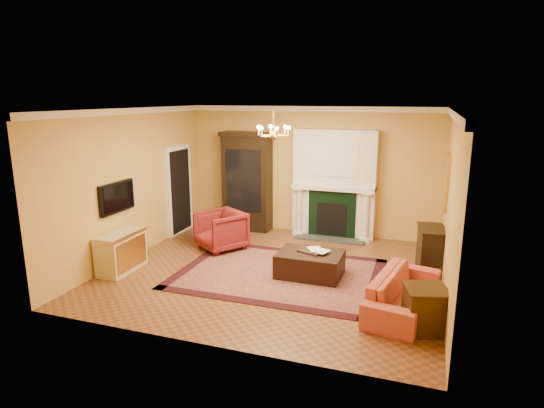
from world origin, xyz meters
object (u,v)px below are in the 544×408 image
at_px(china_cabinet, 247,184).
at_px(end_table, 425,310).
at_px(pedestal_table, 200,225).
at_px(leather_ottoman, 310,264).
at_px(console_table, 431,251).
at_px(wingback_armchair, 221,229).
at_px(commode, 121,252).
at_px(coral_sofa, 404,286).

distance_m(china_cabinet, end_table, 5.82).
height_order(pedestal_table, leather_ottoman, pedestal_table).
bearing_deg(leather_ottoman, console_table, 23.64).
distance_m(end_table, console_table, 2.32).
distance_m(pedestal_table, leather_ottoman, 3.11).
bearing_deg(console_table, wingback_armchair, 172.96).
xyz_separation_m(commode, leather_ottoman, (3.43, 0.90, -0.14)).
xyz_separation_m(china_cabinet, end_table, (4.24, -3.89, -0.84)).
relative_size(coral_sofa, console_table, 2.34).
bearing_deg(wingback_armchair, leather_ottoman, 12.83).
bearing_deg(pedestal_table, coral_sofa, -23.80).
height_order(pedestal_table, console_table, console_table).
distance_m(wingback_armchair, console_table, 4.27).
xyz_separation_m(console_table, leather_ottoman, (-2.08, -0.90, -0.19)).
relative_size(china_cabinet, console_table, 2.74).
relative_size(commode, end_table, 1.62).
bearing_deg(console_table, leather_ottoman, -164.36).
distance_m(commode, end_table, 5.48).
height_order(pedestal_table, commode, commode).
bearing_deg(commode, end_table, -6.49).
xyz_separation_m(end_table, console_table, (0.06, 2.32, 0.11)).
height_order(wingback_armchair, coral_sofa, wingback_armchair).
xyz_separation_m(china_cabinet, coral_sofa, (3.93, -3.32, -0.76)).
height_order(end_table, leather_ottoman, end_table).
distance_m(commode, console_table, 5.80).
height_order(china_cabinet, pedestal_table, china_cabinet).
bearing_deg(coral_sofa, console_table, -1.40).
bearing_deg(pedestal_table, leather_ottoman, -22.13).
relative_size(china_cabinet, leather_ottoman, 1.98).
height_order(wingback_armchair, commode, wingback_armchair).
bearing_deg(commode, pedestal_table, 73.95).
bearing_deg(pedestal_table, console_table, -3.17).
bearing_deg(end_table, leather_ottoman, 144.79).
bearing_deg(console_table, china_cabinet, 152.20).
bearing_deg(commode, console_table, 17.05).
relative_size(wingback_armchair, coral_sofa, 0.47).
relative_size(coral_sofa, leather_ottoman, 1.69).
bearing_deg(coral_sofa, china_cabinet, 60.47).
distance_m(pedestal_table, commode, 2.14).
relative_size(china_cabinet, commode, 2.31).
xyz_separation_m(coral_sofa, console_table, (0.37, 1.75, 0.04)).
bearing_deg(wingback_armchair, end_table, 5.61).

